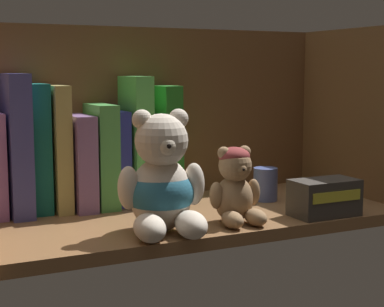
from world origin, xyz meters
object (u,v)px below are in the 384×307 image
teddy_bear_larger (162,184)px  small_product_box (324,198)px  book_4 (56,148)px  book_9 (149,159)px  teddy_bear_smaller (236,187)px  book_8 (133,140)px  book_10 (164,143)px  pillar_candle (265,184)px  book_3 (37,148)px  book_7 (116,157)px  book_6 (98,155)px  book_2 (14,144)px  book_5 (77,161)px

teddy_bear_larger → small_product_box: bearing=-4.3°
book_4 → book_9: 17.49cm
teddy_bear_smaller → book_8: bearing=111.6°
book_10 → pillar_candle: (16.14, -9.95, -7.56)cm
book_3 → book_9: 20.77cm
book_4 → book_10: book_4 is taller
book_7 → teddy_bear_smaller: bearing=-61.6°
book_9 → teddy_bear_larger: (-6.97, -22.46, -0.54)cm
book_4 → pillar_candle: 38.61cm
book_3 → book_10: bearing=0.0°
book_6 → book_8: size_ratio=0.79×
book_6 → teddy_bear_smaller: (15.41, -22.31, -3.30)cm
book_2 → small_product_box: book_2 is taller
book_4 → book_9: size_ratio=1.39×
teddy_bear_smaller → small_product_box: bearing=-8.3°
book_6 → book_9: book_6 is taller
book_7 → teddy_bear_larger: bearing=-91.6°
book_10 → pillar_candle: size_ratio=3.47×
book_5 → book_9: (13.67, 0.00, -0.46)cm
book_7 → small_product_box: (27.81, -24.59, -5.40)cm
book_10 → book_2: bearing=180.0°
book_5 → book_9: size_ratio=1.06×
book_7 → book_4: bearing=180.0°
book_10 → teddy_bear_smaller: (2.58, -22.31, -4.82)cm
small_product_box → book_9: bearing=131.1°
book_2 → book_3: size_ratio=1.08×
book_8 → small_product_box: (24.59, -24.59, -8.45)cm
book_3 → book_4: bearing=0.0°
book_2 → pillar_candle: size_ratio=3.85×
book_9 → pillar_candle: (19.28, -9.95, -4.70)cm
book_9 → pillar_candle: bearing=-27.3°
book_5 → book_10: book_10 is taller
book_6 → teddy_bear_smaller: size_ratio=1.49×
book_2 → book_5: (10.57, 0.00, -3.54)cm
book_6 → book_9: bearing=0.0°
book_2 → book_6: book_2 is taller
book_4 → teddy_bear_larger: size_ratio=1.17×
book_8 → book_4: bearing=180.0°
book_5 → book_8: (10.54, 0.00, 3.28)cm
book_4 → book_8: (14.09, 0.00, 0.74)cm
book_2 → book_4: (7.01, 0.00, -1.00)cm
book_5 → book_7: book_7 is taller
teddy_bear_larger → book_2: bearing=127.6°
book_4 → book_8: size_ratio=0.94×
book_10 → book_9: bearing=180.0°
book_5 → book_6: size_ratio=0.90×
book_4 → book_5: (3.55, 0.00, -2.54)cm
book_4 → book_7: book_4 is taller
book_3 → book_8: book_8 is taller
book_2 → book_9: book_2 is taller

